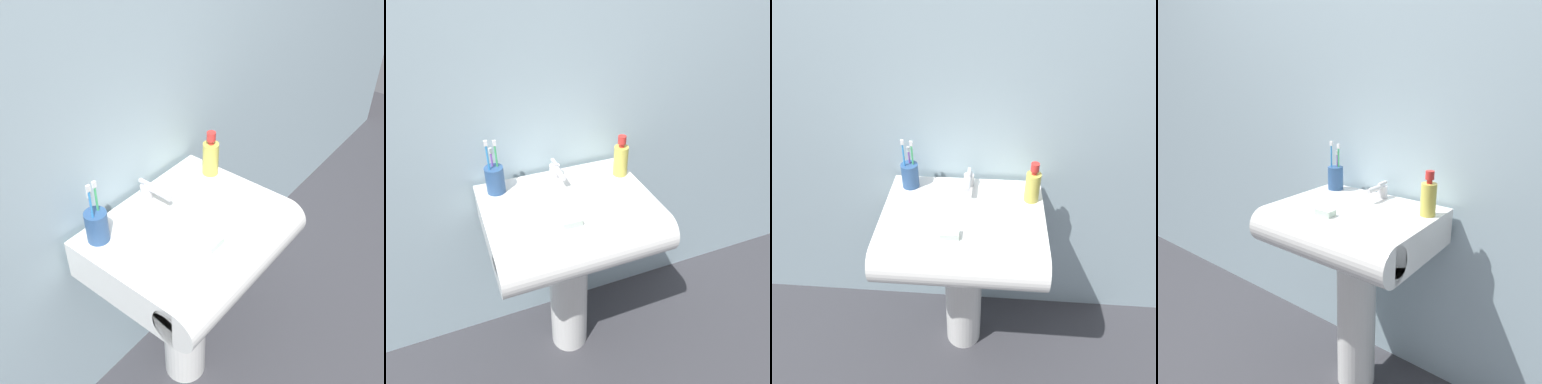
{
  "view_description": "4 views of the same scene",
  "coord_description": "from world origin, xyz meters",
  "views": [
    {
      "loc": [
        -0.88,
        -0.74,
        1.84
      ],
      "look_at": [
        0.04,
        -0.01,
        0.92
      ],
      "focal_mm": 45.0,
      "sensor_mm": 36.0,
      "label": 1
    },
    {
      "loc": [
        -0.37,
        -1.05,
        1.62
      ],
      "look_at": [
        0.03,
        -0.02,
        0.86
      ],
      "focal_mm": 35.0,
      "sensor_mm": 36.0,
      "label": 2
    },
    {
      "loc": [
        0.08,
        -1.08,
        1.74
      ],
      "look_at": [
        0.0,
        -0.02,
        0.93
      ],
      "focal_mm": 35.0,
      "sensor_mm": 36.0,
      "label": 3
    },
    {
      "loc": [
        0.82,
        -1.11,
        1.31
      ],
      "look_at": [
        -0.03,
        -0.01,
        0.88
      ],
      "focal_mm": 35.0,
      "sensor_mm": 36.0,
      "label": 4
    }
  ],
  "objects": [
    {
      "name": "sink_pedestal",
      "position": [
        0.0,
        0.0,
        0.34
      ],
      "size": [
        0.17,
        0.17,
        0.68
      ],
      "primitive_type": "cylinder",
      "color": "white",
      "rests_on": "ground"
    },
    {
      "name": "sink_basin",
      "position": [
        0.0,
        -0.05,
        0.75
      ],
      "size": [
        0.61,
        0.5,
        0.14
      ],
      "color": "white",
      "rests_on": "sink_pedestal"
    },
    {
      "name": "faucet",
      "position": [
        0.01,
        0.15,
        0.86
      ],
      "size": [
        0.04,
        0.14,
        0.07
      ],
      "color": "silver",
      "rests_on": "sink_basin"
    },
    {
      "name": "toothbrush_cup",
      "position": [
        -0.23,
        0.14,
        0.88
      ],
      "size": [
        0.07,
        0.07,
        0.22
      ],
      "color": "#2D5184",
      "rests_on": "sink_basin"
    },
    {
      "name": "wall_back",
      "position": [
        0.0,
        0.26,
        1.2
      ],
      "size": [
        5.0,
        0.05,
        2.4
      ],
      "primitive_type": "cube",
      "color": "#9EB7C1",
      "rests_on": "ground"
    },
    {
      "name": "ground_plane",
      "position": [
        0.0,
        0.0,
        0.0
      ],
      "size": [
        6.0,
        6.0,
        0.0
      ],
      "primitive_type": "plane",
      "color": "#38383D",
      "rests_on": "ground"
    },
    {
      "name": "bar_soap",
      "position": [
        -0.04,
        -0.14,
        0.84
      ],
      "size": [
        0.07,
        0.04,
        0.02
      ],
      "primitive_type": "cube",
      "color": "silver",
      "rests_on": "sink_basin"
    },
    {
      "name": "soap_bottle",
      "position": [
        0.26,
        0.09,
        0.89
      ],
      "size": [
        0.06,
        0.06,
        0.17
      ],
      "color": "gold",
      "rests_on": "sink_basin"
    }
  ]
}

